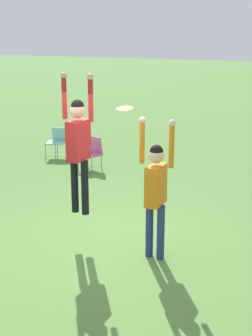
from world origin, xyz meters
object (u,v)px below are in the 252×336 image
object	(u,v)px
person_defending	(156,186)
frisbee	(125,109)
camping_chair_1	(58,140)
person_jumping	(78,140)
camping_chair_0	(92,150)

from	to	relation	value
person_defending	frisbee	world-z (taller)	frisbee
frisbee	camping_chair_1	bearing A→B (deg)	138.76
person_jumping	person_defending	world-z (taller)	person_jumping
camping_chair_1	camping_chair_0	bearing A→B (deg)	134.08
camping_chair_0	person_defending	bearing A→B (deg)	147.86
frisbee	camping_chair_0	xyz separation A→B (m)	(-3.14, 3.57, -1.79)
frisbee	camping_chair_1	size ratio (longest dim) A/B	0.31
person_jumping	camping_chair_0	world-z (taller)	person_jumping
person_jumping	frisbee	xyz separation A→B (m)	(0.71, 0.24, 0.53)
person_defending	camping_chair_0	world-z (taller)	person_defending
frisbee	camping_chair_0	size ratio (longest dim) A/B	0.30
person_defending	frisbee	xyz separation A→B (m)	(-0.62, 0.12, 1.10)
person_defending	camping_chair_1	world-z (taller)	person_defending
camping_chair_1	person_defending	bearing A→B (deg)	114.82
person_defending	person_jumping	bearing A→B (deg)	-90.00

